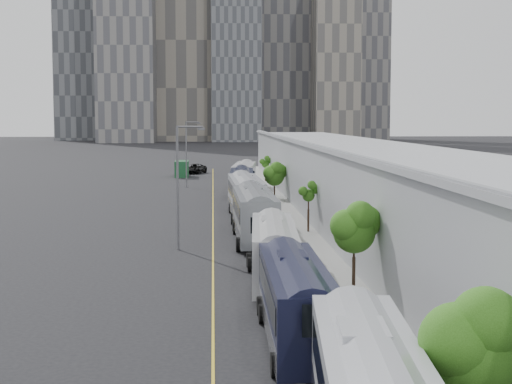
{
  "coord_description": "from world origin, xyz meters",
  "views": [
    {
      "loc": [
        -1.46,
        -11.11,
        9.33
      ],
      "look_at": [
        2.24,
        56.25,
        3.0
      ],
      "focal_mm": 55.0,
      "sensor_mm": 36.0,
      "label": 1
    }
  ],
  "objects": [
    {
      "name": "street_lamp_near",
      "position": [
        -3.8,
        44.4,
        5.12
      ],
      "size": [
        2.04,
        0.22,
        8.86
      ],
      "color": "#59595E",
      "rests_on": "ground"
    },
    {
      "name": "depot",
      "position": [
        12.99,
        55.0,
        3.51
      ],
      "size": [
        12.45,
        160.4,
        7.2
      ],
      "color": "gray",
      "rests_on": "ground"
    },
    {
      "name": "bus_6",
      "position": [
        2.6,
        91.41,
        1.55
      ],
      "size": [
        3.75,
        12.77,
        3.68
      ],
      "rotation": [
        0.0,
        0.0,
        -0.1
      ],
      "color": "silver",
      "rests_on": "ground"
    },
    {
      "name": "tree_0",
      "position": [
        5.34,
        8.8,
        3.58
      ],
      "size": [
        2.71,
        2.71,
        4.95
      ],
      "color": "black",
      "rests_on": "ground"
    },
    {
      "name": "bus_4",
      "position": [
        1.62,
        62.4,
        1.7
      ],
      "size": [
        3.16,
        13.83,
        4.02
      ],
      "rotation": [
        0.0,
        0.0,
        0.03
      ],
      "color": "#9FA0A8",
      "rests_on": "ground"
    },
    {
      "name": "sidewalk",
      "position": [
        9.0,
        55.0,
        0.06
      ],
      "size": [
        10.0,
        170.0,
        0.12
      ],
      "primitive_type": "cube",
      "color": "gray",
      "rests_on": "ground"
    },
    {
      "name": "tree_2",
      "position": [
        6.29,
        52.05,
        3.1
      ],
      "size": [
        1.02,
        1.02,
        3.76
      ],
      "color": "black",
      "rests_on": "ground"
    },
    {
      "name": "bus_2",
      "position": [
        1.97,
        32.86,
        1.5
      ],
      "size": [
        3.11,
        12.3,
        3.56
      ],
      "rotation": [
        0.0,
        0.0,
        -0.05
      ],
      "color": "#B5B5B7",
      "rests_on": "ground"
    },
    {
      "name": "skyline",
      "position": [
        -2.9,
        324.16,
        50.85
      ],
      "size": [
        145.0,
        64.0,
        120.0
      ],
      "color": "slate",
      "rests_on": "ground"
    },
    {
      "name": "lane_line",
      "position": [
        -1.5,
        55.0,
        0.01
      ],
      "size": [
        0.12,
        160.0,
        0.02
      ],
      "primitive_type": "cube",
      "color": "gold",
      "rests_on": "ground"
    },
    {
      "name": "shipping_container",
      "position": [
        -6.5,
        115.1,
        1.28
      ],
      "size": [
        2.23,
        5.76,
        2.56
      ],
      "primitive_type": "cube",
      "rotation": [
        0.0,
        0.0,
        0.01
      ],
      "color": "#133E20",
      "rests_on": "ground"
    },
    {
      "name": "suv",
      "position": [
        -4.65,
        122.37,
        0.82
      ],
      "size": [
        4.53,
        6.49,
        1.65
      ],
      "primitive_type": "imported",
      "rotation": [
        0.0,
        0.0,
        -0.34
      ],
      "color": "black",
      "rests_on": "ground"
    },
    {
      "name": "bus_1",
      "position": [
        1.93,
        20.76,
        1.49
      ],
      "size": [
        2.72,
        12.1,
        3.53
      ],
      "rotation": [
        0.0,
        0.0,
        -0.01
      ],
      "color": "black",
      "rests_on": "ground"
    },
    {
      "name": "tree_3",
      "position": [
        5.65,
        79.25,
        3.03
      ],
      "size": [
        2.3,
        2.3,
        4.2
      ],
      "color": "black",
      "rests_on": "ground"
    },
    {
      "name": "street_lamp_far",
      "position": [
        -4.9,
        95.38,
        5.17
      ],
      "size": [
        2.04,
        0.22,
        8.96
      ],
      "color": "#59595E",
      "rests_on": "ground"
    },
    {
      "name": "bus_5",
      "position": [
        1.72,
        76.15,
        1.59
      ],
      "size": [
        3.14,
        12.95,
        3.76
      ],
      "rotation": [
        0.0,
        0.0,
        -0.04
      ],
      "color": "black",
      "rests_on": "ground"
    },
    {
      "name": "bus_3",
      "position": [
        1.66,
        48.16,
        1.7
      ],
      "size": [
        3.06,
        13.83,
        4.03
      ],
      "rotation": [
        0.0,
        0.0,
        0.01
      ],
      "color": "slate",
      "rests_on": "ground"
    },
    {
      "name": "tree_1",
      "position": [
        5.71,
        28.11,
        3.87
      ],
      "size": [
        2.18,
        2.18,
        4.98
      ],
      "color": "black",
      "rests_on": "ground"
    },
    {
      "name": "tree_4",
      "position": [
        6.25,
        104.05,
        2.72
      ],
      "size": [
        1.1,
        1.1,
        3.36
      ],
      "color": "black",
      "rests_on": "ground"
    }
  ]
}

